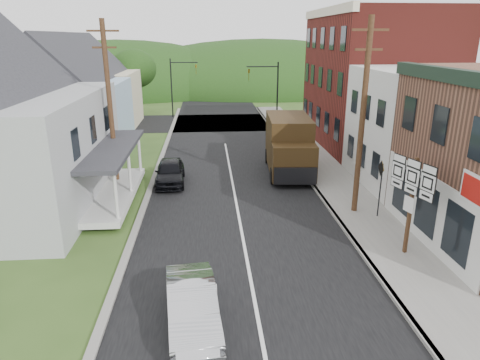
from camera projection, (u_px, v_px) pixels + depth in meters
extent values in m
plane|color=#2D4719|center=(245.00, 252.00, 17.01)|extent=(120.00, 120.00, 0.00)
cube|color=black|center=(231.00, 175.00, 26.46)|extent=(9.00, 90.00, 0.02)
cube|color=black|center=(221.00, 122.00, 42.53)|extent=(60.00, 9.00, 0.02)
cube|color=slate|center=(333.00, 182.00, 24.98)|extent=(2.80, 55.00, 0.15)
cube|color=slate|center=(311.00, 182.00, 24.88)|extent=(0.20, 55.00, 0.15)
cube|color=slate|center=(151.00, 186.00, 24.21)|extent=(0.30, 55.00, 0.12)
cube|color=silver|center=(435.00, 128.00, 23.89)|extent=(8.00, 7.00, 6.50)
cube|color=#5E1B16|center=(374.00, 80.00, 32.31)|extent=(8.00, 12.00, 10.00)
cube|color=#9BBAD4|center=(76.00, 117.00, 31.47)|extent=(7.00, 8.00, 5.00)
cube|color=beige|center=(98.00, 100.00, 39.94)|extent=(7.00, 8.00, 5.00)
cylinder|color=#472D19|center=(362.00, 121.00, 19.30)|extent=(0.26, 0.26, 9.00)
cube|color=#472D19|center=(371.00, 30.00, 18.05)|extent=(1.60, 0.10, 0.10)
cube|color=#472D19|center=(369.00, 49.00, 18.31)|extent=(1.20, 0.10, 0.10)
cylinder|color=#472D19|center=(110.00, 109.00, 22.66)|extent=(0.26, 0.26, 9.00)
cube|color=#472D19|center=(103.00, 31.00, 21.42)|extent=(1.60, 0.10, 0.10)
cube|color=#472D19|center=(104.00, 47.00, 21.67)|extent=(1.20, 0.10, 0.10)
cylinder|color=black|center=(277.00, 96.00, 38.63)|extent=(0.14, 0.14, 6.00)
cylinder|color=black|center=(262.00, 67.00, 37.70)|extent=(2.80, 0.10, 0.10)
imported|color=olive|center=(249.00, 75.00, 37.83)|extent=(0.16, 0.20, 1.00)
cylinder|color=black|center=(172.00, 88.00, 44.51)|extent=(0.14, 0.14, 6.00)
cylinder|color=black|center=(184.00, 62.00, 43.78)|extent=(2.80, 0.10, 0.10)
imported|color=olive|center=(196.00, 69.00, 44.09)|extent=(0.16, 0.20, 1.00)
cylinder|color=#382616|center=(136.00, 97.00, 45.96)|extent=(0.36, 0.36, 3.92)
ellipsoid|color=#16330F|center=(133.00, 69.00, 45.03)|extent=(4.80, 4.80, 4.08)
ellipsoid|color=#16330F|center=(215.00, 89.00, 68.98)|extent=(90.00, 30.00, 16.00)
imported|color=#BABABF|center=(192.00, 307.00, 12.44)|extent=(1.83, 4.17, 1.33)
imported|color=black|center=(170.00, 172.00, 24.70)|extent=(1.77, 4.12, 1.38)
cube|color=black|center=(288.00, 141.00, 26.79)|extent=(2.81, 4.92, 3.14)
cube|color=black|center=(294.00, 162.00, 24.30)|extent=(2.60, 1.90, 2.06)
cube|color=black|center=(294.00, 146.00, 24.23)|extent=(2.36, 1.45, 0.05)
cube|color=black|center=(295.00, 176.00, 23.60)|extent=(2.39, 0.32, 0.97)
cylinder|color=black|center=(273.00, 176.00, 24.67)|extent=(0.37, 0.99, 0.97)
cylinder|color=black|center=(312.00, 176.00, 24.69)|extent=(0.37, 0.99, 0.97)
cylinder|color=black|center=(268.00, 156.00, 28.77)|extent=(0.37, 0.99, 0.97)
cylinder|color=black|center=(301.00, 156.00, 28.79)|extent=(0.37, 0.99, 0.97)
cube|color=#472D19|center=(411.00, 207.00, 16.06)|extent=(0.15, 0.15, 3.82)
cube|color=black|center=(413.00, 177.00, 15.66)|extent=(0.65, 2.11, 0.09)
cube|color=white|center=(430.00, 170.00, 14.81)|extent=(0.19, 0.58, 0.24)
cube|color=white|center=(428.00, 183.00, 14.97)|extent=(0.20, 0.63, 0.60)
cube|color=white|center=(426.00, 196.00, 15.13)|extent=(0.19, 0.58, 0.31)
cube|color=white|center=(414.00, 164.00, 15.49)|extent=(0.19, 0.58, 0.24)
cube|color=white|center=(412.00, 177.00, 15.65)|extent=(0.20, 0.63, 0.60)
cube|color=white|center=(411.00, 189.00, 15.80)|extent=(0.19, 0.58, 0.31)
cube|color=white|center=(400.00, 158.00, 16.17)|extent=(0.19, 0.58, 0.24)
cube|color=white|center=(398.00, 171.00, 16.32)|extent=(0.20, 0.63, 0.60)
cube|color=white|center=(397.00, 183.00, 16.48)|extent=(0.19, 0.58, 0.31)
cube|color=white|center=(409.00, 204.00, 15.99)|extent=(0.16, 0.48, 0.60)
cylinder|color=black|center=(380.00, 190.00, 19.62)|extent=(0.07, 0.07, 2.55)
cube|color=black|center=(381.00, 168.00, 19.28)|extent=(0.04, 0.75, 0.75)
cube|color=#FFB60D|center=(381.00, 168.00, 19.28)|extent=(0.05, 0.68, 0.68)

